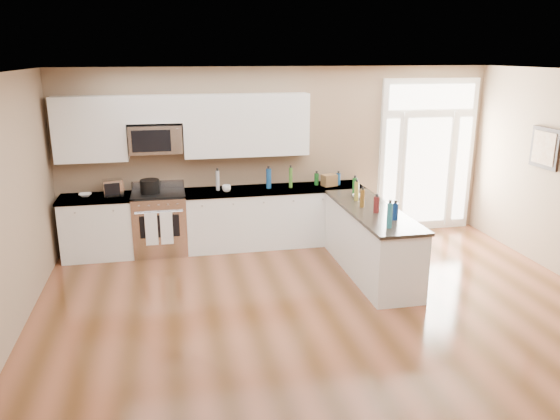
% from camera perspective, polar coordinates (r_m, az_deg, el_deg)
% --- Properties ---
extents(ground, '(8.00, 8.00, 0.00)m').
position_cam_1_polar(ground, '(5.73, 8.49, -15.65)').
color(ground, '#512F16').
extents(room_shell, '(8.00, 8.00, 8.00)m').
position_cam_1_polar(room_shell, '(5.05, 9.29, 1.08)').
color(room_shell, '#90765B').
rests_on(room_shell, ground).
extents(back_cabinet_left, '(1.10, 0.66, 0.94)m').
position_cam_1_polar(back_cabinet_left, '(8.70, -18.39, -1.87)').
color(back_cabinet_left, white).
rests_on(back_cabinet_left, ground).
extents(back_cabinet_right, '(2.85, 0.66, 0.94)m').
position_cam_1_polar(back_cabinet_right, '(8.78, -0.56, -0.86)').
color(back_cabinet_right, white).
rests_on(back_cabinet_right, ground).
extents(peninsula_cabinet, '(0.69, 2.32, 0.94)m').
position_cam_1_polar(peninsula_cabinet, '(7.75, 9.43, -3.46)').
color(peninsula_cabinet, white).
rests_on(peninsula_cabinet, ground).
extents(upper_cabinet_left, '(1.04, 0.33, 0.95)m').
position_cam_1_polar(upper_cabinet_left, '(8.53, -19.24, 7.98)').
color(upper_cabinet_left, white).
rests_on(upper_cabinet_left, room_shell).
extents(upper_cabinet_right, '(1.94, 0.33, 0.95)m').
position_cam_1_polar(upper_cabinet_right, '(8.54, -3.54, 8.85)').
color(upper_cabinet_right, white).
rests_on(upper_cabinet_right, room_shell).
extents(upper_cabinet_short, '(0.82, 0.33, 0.40)m').
position_cam_1_polar(upper_cabinet_short, '(8.43, -13.05, 10.25)').
color(upper_cabinet_short, white).
rests_on(upper_cabinet_short, room_shell).
extents(microwave, '(0.78, 0.41, 0.42)m').
position_cam_1_polar(microwave, '(8.44, -12.87, 7.26)').
color(microwave, silver).
rests_on(microwave, room_shell).
extents(entry_door, '(1.70, 0.10, 2.60)m').
position_cam_1_polar(entry_door, '(9.69, 15.08, 5.47)').
color(entry_door, white).
rests_on(entry_door, ground).
extents(wall_art_near, '(0.05, 0.58, 0.58)m').
position_cam_1_polar(wall_art_near, '(8.65, 25.95, 5.84)').
color(wall_art_near, black).
rests_on(wall_art_near, room_shell).
extents(kitchen_range, '(0.80, 0.71, 1.08)m').
position_cam_1_polar(kitchen_range, '(8.62, -12.43, -1.29)').
color(kitchen_range, silver).
rests_on(kitchen_range, ground).
extents(stockpot, '(0.36, 0.36, 0.22)m').
position_cam_1_polar(stockpot, '(8.49, -13.45, 2.46)').
color(stockpot, black).
rests_on(stockpot, kitchen_range).
extents(toaster_oven, '(0.32, 0.28, 0.24)m').
position_cam_1_polar(toaster_oven, '(8.54, -17.06, 2.27)').
color(toaster_oven, silver).
rests_on(toaster_oven, back_cabinet_left).
extents(cardboard_box, '(0.26, 0.22, 0.18)m').
position_cam_1_polar(cardboard_box, '(8.80, 5.17, 3.12)').
color(cardboard_box, brown).
rests_on(cardboard_box, back_cabinet_right).
extents(bowl_left, '(0.21, 0.21, 0.05)m').
position_cam_1_polar(bowl_left, '(8.63, -19.69, 1.49)').
color(bowl_left, white).
rests_on(bowl_left, back_cabinet_left).
extents(bowl_peninsula, '(0.16, 0.16, 0.05)m').
position_cam_1_polar(bowl_peninsula, '(8.14, 8.12, 1.46)').
color(bowl_peninsula, white).
rests_on(bowl_peninsula, peninsula_cabinet).
extents(cup_counter, '(0.14, 0.14, 0.10)m').
position_cam_1_polar(cup_counter, '(8.43, -5.61, 2.26)').
color(cup_counter, white).
rests_on(cup_counter, back_cabinet_right).
extents(counter_bottles, '(2.14, 2.43, 0.32)m').
position_cam_1_polar(counter_bottles, '(7.96, 5.31, 2.02)').
color(counter_bottles, '#19591E').
rests_on(counter_bottles, back_cabinet_right).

